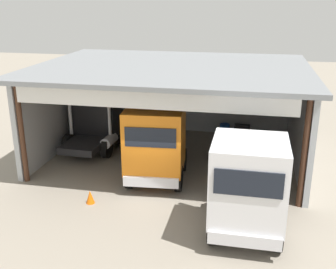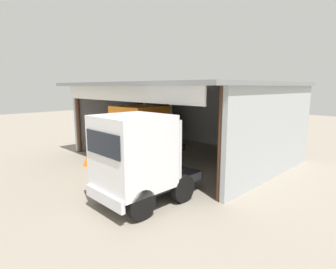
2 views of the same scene
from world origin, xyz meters
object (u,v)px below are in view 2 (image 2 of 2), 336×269
Objects in this scene: truck_black_right_bay at (147,124)px; traffic_cone at (86,162)px; truck_orange_center_right_bay at (143,134)px; oil_drum at (240,147)px; truck_white_center_bay at (137,157)px; tool_cart at (251,150)px.

traffic_cone is (2.02, -6.40, -1.45)m from truck_black_right_bay.
oil_drum is (2.66, 6.61, -1.46)m from truck_orange_center_right_bay.
oil_drum is 10.36m from traffic_cone.
truck_black_right_bay is at bearing -158.16° from oil_drum.
truck_orange_center_right_bay is 3.73m from traffic_cone.
truck_white_center_bay is (8.30, -7.50, 0.21)m from truck_black_right_bay.
truck_white_center_bay is at bearing -87.57° from tool_cart.
oil_drum is at bearing 162.23° from tool_cart.
traffic_cone is (-6.29, 1.10, -1.65)m from truck_white_center_bay.
truck_orange_center_right_bay reaches higher than truck_black_right_bay.
truck_black_right_bay is at bearing 107.49° from traffic_cone.
truck_white_center_bay reaches higher than oil_drum.
truck_white_center_bay is 4.59× the size of tool_cart.
truck_black_right_bay reaches higher than oil_drum.
truck_black_right_bay is 5.71m from truck_orange_center_right_bay.
tool_cart is at bearing -87.20° from truck_white_center_bay.
traffic_cone is (-4.85, -9.15, -0.17)m from oil_drum.
traffic_cone is (-2.19, -2.53, -1.64)m from truck_orange_center_right_bay.
tool_cart is at bearing 19.72° from truck_black_right_bay.
truck_orange_center_right_bay is at bearing -120.28° from tool_cart.
truck_black_right_bay reaches higher than tool_cart.
truck_black_right_bay is 0.96× the size of truck_orange_center_right_bay.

